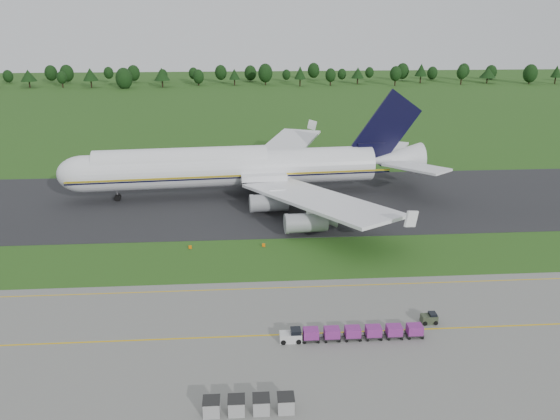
{
  "coord_description": "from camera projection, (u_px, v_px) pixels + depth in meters",
  "views": [
    {
      "loc": [
        -3.9,
        -78.83,
        36.68
      ],
      "look_at": [
        1.74,
        2.0,
        7.45
      ],
      "focal_mm": 35.0,
      "sensor_mm": 36.0,
      "label": 1
    }
  ],
  "objects": [
    {
      "name": "ground",
      "position": [
        270.0,
        259.0,
        86.67
      ],
      "size": [
        600.0,
        600.0,
        0.0
      ],
      "primitive_type": "plane",
      "color": "#234B16",
      "rests_on": "ground"
    },
    {
      "name": "apron",
      "position": [
        288.0,
        401.0,
        54.76
      ],
      "size": [
        300.0,
        52.0,
        0.06
      ],
      "primitive_type": "cube",
      "color": "slate",
      "rests_on": "ground"
    },
    {
      "name": "taxiway",
      "position": [
        263.0,
        201.0,
        112.93
      ],
      "size": [
        300.0,
        40.0,
        0.08
      ],
      "primitive_type": "cube",
      "color": "black",
      "rests_on": "ground"
    },
    {
      "name": "apron_markings",
      "position": [
        282.0,
        359.0,
        61.33
      ],
      "size": [
        300.0,
        30.2,
        0.01
      ],
      "color": "gold",
      "rests_on": "apron"
    },
    {
      "name": "tree_line",
      "position": [
        264.0,
        74.0,
        292.25
      ],
      "size": [
        528.79,
        19.61,
        11.9
      ],
      "color": "black",
      "rests_on": "ground"
    },
    {
      "name": "aircraft",
      "position": [
        239.0,
        167.0,
        114.88
      ],
      "size": [
        78.06,
        75.85,
        21.91
      ],
      "color": "white",
      "rests_on": "ground"
    },
    {
      "name": "baggage_train",
      "position": [
        350.0,
        333.0,
        64.94
      ],
      "size": [
        17.26,
        1.57,
        1.51
      ],
      "color": "silver",
      "rests_on": "apron"
    },
    {
      "name": "utility_cart",
      "position": [
        429.0,
        319.0,
        68.41
      ],
      "size": [
        2.0,
        1.38,
        1.09
      ],
      "color": "#303928",
      "rests_on": "apron"
    },
    {
      "name": "uld_row",
      "position": [
        249.0,
        405.0,
        52.91
      ],
      "size": [
        8.89,
        1.69,
        1.67
      ],
      "color": "#959595",
      "rests_on": "apron"
    },
    {
      "name": "edge_markers",
      "position": [
        227.0,
        246.0,
        90.57
      ],
      "size": [
        12.67,
        0.3,
        0.6
      ],
      "color": "orange",
      "rests_on": "ground"
    }
  ]
}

